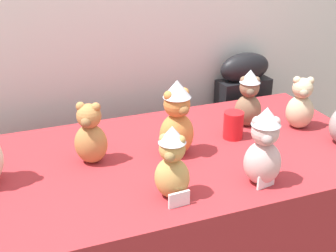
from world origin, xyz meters
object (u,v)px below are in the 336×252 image
at_px(display_table, 168,240).
at_px(teddy_bear_ginger, 177,119).
at_px(instrument_case, 240,139).
at_px(teddy_bear_caramel, 90,135).
at_px(teddy_bear_blush, 264,147).
at_px(teddy_bear_mocha, 249,99).
at_px(teddy_bear_sand, 301,104).
at_px(party_cup_red, 233,125).
at_px(teddy_bear_honey, 172,163).

relative_size(display_table, teddy_bear_ginger, 5.48).
distance_m(instrument_case, teddy_bear_caramel, 1.10).
xyz_separation_m(display_table, teddy_bear_caramel, (-0.28, 0.05, 0.50)).
relative_size(teddy_bear_caramel, teddy_bear_blush, 0.85).
xyz_separation_m(teddy_bear_caramel, teddy_bear_mocha, (0.69, 0.08, 0.01)).
height_order(instrument_case, teddy_bear_mocha, teddy_bear_mocha).
height_order(display_table, teddy_bear_caramel, teddy_bear_caramel).
height_order(teddy_bear_sand, party_cup_red, teddy_bear_sand).
xyz_separation_m(instrument_case, teddy_bear_caramel, (-0.90, -0.49, 0.40)).
distance_m(teddy_bear_sand, party_cup_red, 0.31).
bearing_deg(teddy_bear_blush, teddy_bear_sand, 63.81).
distance_m(teddy_bear_ginger, teddy_bear_caramel, 0.32).
height_order(display_table, party_cup_red, party_cup_red).
distance_m(teddy_bear_sand, teddy_bear_honey, 0.76).
bearing_deg(teddy_bear_sand, party_cup_red, -154.16).
relative_size(teddy_bear_honey, party_cup_red, 2.24).
distance_m(teddy_bear_honey, party_cup_red, 0.50).
relative_size(display_table, instrument_case, 1.64).
xyz_separation_m(display_table, teddy_bear_mocha, (0.41, 0.13, 0.51)).
bearing_deg(display_table, teddy_bear_blush, -53.20).
height_order(teddy_bear_ginger, teddy_bear_caramel, teddy_bear_ginger).
bearing_deg(teddy_bear_honey, party_cup_red, 72.30).
distance_m(teddy_bear_honey, teddy_bear_blush, 0.31).
distance_m(instrument_case, teddy_bear_ginger, 0.92).
bearing_deg(party_cup_red, teddy_bear_honey, -141.01).
height_order(teddy_bear_caramel, party_cup_red, teddy_bear_caramel).
distance_m(teddy_bear_caramel, teddy_bear_mocha, 0.69).
xyz_separation_m(display_table, teddy_bear_ginger, (0.03, -0.00, 0.53)).
height_order(teddy_bear_sand, teddy_bear_blush, teddy_bear_blush).
height_order(teddy_bear_sand, teddy_bear_ginger, teddy_bear_ginger).
distance_m(teddy_bear_sand, teddy_bear_ginger, 0.57).
relative_size(display_table, party_cup_red, 14.52).
distance_m(instrument_case, teddy_bear_blush, 1.02).
relative_size(teddy_bear_sand, teddy_bear_caramel, 0.97).
xyz_separation_m(teddy_bear_caramel, party_cup_red, (0.57, -0.00, -0.05)).
height_order(display_table, teddy_bear_honey, teddy_bear_honey).
bearing_deg(teddy_bear_mocha, teddy_bear_caramel, -149.55).
bearing_deg(teddy_bear_sand, teddy_bear_mocha, -178.78).
height_order(teddy_bear_ginger, party_cup_red, teddy_bear_ginger).
height_order(teddy_bear_blush, party_cup_red, teddy_bear_blush).
height_order(teddy_bear_caramel, teddy_bear_blush, teddy_bear_blush).
distance_m(teddy_bear_ginger, teddy_bear_blush, 0.35).
bearing_deg(teddy_bear_caramel, teddy_bear_blush, -6.88).
distance_m(teddy_bear_blush, party_cup_red, 0.36).
relative_size(instrument_case, teddy_bear_caramel, 4.20).
xyz_separation_m(teddy_bear_ginger, teddy_bear_caramel, (-0.31, 0.05, -0.03)).
xyz_separation_m(teddy_bear_blush, party_cup_red, (0.08, 0.34, -0.08)).
bearing_deg(party_cup_red, teddy_bear_blush, -103.02).
height_order(instrument_case, teddy_bear_honey, teddy_bear_honey).
bearing_deg(teddy_bear_blush, teddy_bear_mocha, 88.85).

